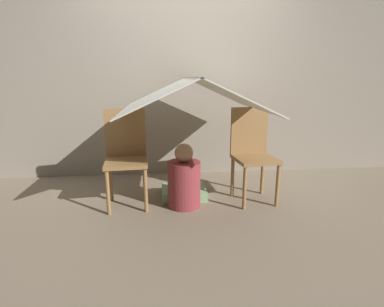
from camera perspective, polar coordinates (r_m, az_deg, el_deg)
name	(u,v)px	position (r m, az deg, el deg)	size (l,w,h in m)	color
ground_plane	(194,210)	(2.91, 0.33, -10.75)	(8.80, 8.80, 0.00)	gray
wall_back	(184,76)	(3.83, -1.54, 14.56)	(7.00, 0.05, 2.50)	gray
chair_left	(126,153)	(2.98, -12.45, 0.02)	(0.43, 0.43, 0.94)	olive
chair_right	(252,150)	(3.09, 11.44, 0.57)	(0.44, 0.44, 0.94)	olive
sheet_canopy	(192,93)	(2.81, 0.00, 11.38)	(1.27, 1.46, 0.30)	silver
person_front	(184,181)	(2.91, -1.52, -5.22)	(0.32, 0.32, 0.63)	maroon
floor_cushion	(184,192)	(3.20, -1.57, -7.39)	(0.46, 0.37, 0.10)	#7FB27F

